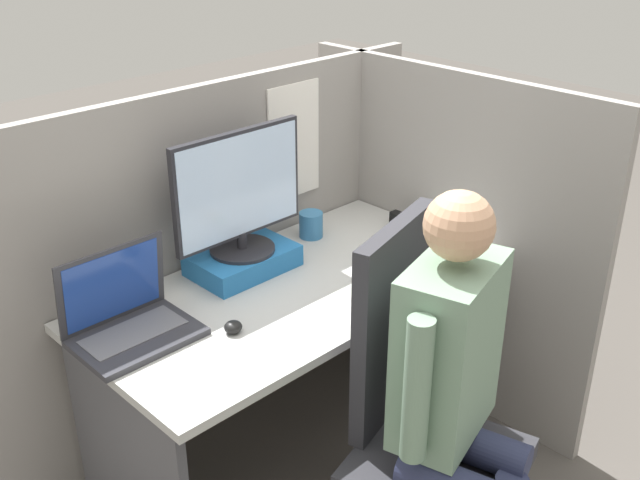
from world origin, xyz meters
The scene contains 12 objects.
cubicle_panel_back centered at (0.00, 0.74, 0.68)m, with size 1.92×0.05×1.35m.
cubicle_panel_right centered at (0.74, 0.29, 0.68)m, with size 0.04×1.36×1.35m.
desk centered at (0.00, 0.36, 0.55)m, with size 1.42×0.72×0.73m.
paper_box centered at (-0.05, 0.57, 0.77)m, with size 0.36×0.24×0.08m.
monitor centered at (-0.05, 0.57, 1.02)m, with size 0.52×0.23×0.43m.
laptop centered at (-0.55, 0.47, 0.78)m, with size 0.35×0.25×0.27m.
mouse centered at (-0.32, 0.27, 0.75)m, with size 0.06×0.05×0.04m.
stapler centered at (0.63, 0.39, 0.76)m, with size 0.04×0.13×0.06m.
carrot_toy centered at (0.13, 0.12, 0.75)m, with size 0.04×0.14×0.04m.
office_chair centered at (-0.02, -0.21, 0.54)m, with size 0.57×0.61×1.09m.
person centered at (-0.06, -0.36, 0.74)m, with size 0.47×0.46×1.28m.
coffee_mug centered at (0.31, 0.60, 0.78)m, with size 0.09×0.09×0.10m.
Camera 1 is at (-1.47, -1.28, 1.96)m, focal length 42.00 mm.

